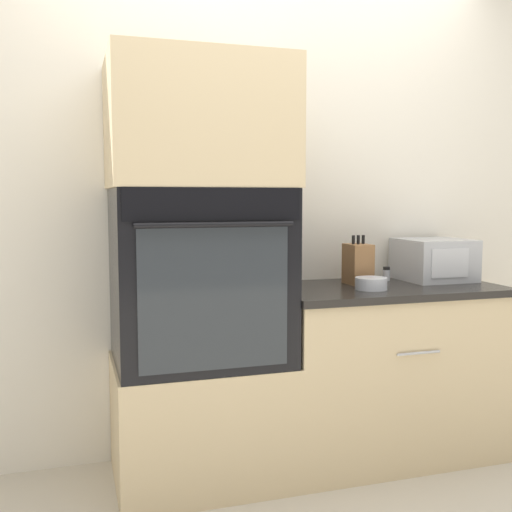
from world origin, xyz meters
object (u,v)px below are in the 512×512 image
wall_oven (200,275)px  microwave (434,260)px  knife_block (358,264)px  condiment_jar_mid (386,274)px  condiment_jar_near (289,282)px  bowl (371,283)px

wall_oven → microwave: size_ratio=2.24×
knife_block → condiment_jar_mid: 0.23m
condiment_jar_mid → knife_block: bearing=-159.5°
knife_block → condiment_jar_near: 0.39m
condiment_jar_near → microwave: bearing=3.9°
knife_block → condiment_jar_mid: (0.21, 0.08, -0.07)m
knife_block → bowl: 0.20m
wall_oven → knife_block: wall_oven is taller
wall_oven → knife_block: 0.84m
microwave → wall_oven: bearing=-175.2°
wall_oven → condiment_jar_near: size_ratio=12.65×
bowl → condiment_jar_mid: (0.23, 0.26, 0.01)m
microwave → bowl: 0.53m
microwave → condiment_jar_mid: 0.27m
knife_block → bowl: size_ratio=1.63×
wall_oven → bowl: bearing=-6.6°
wall_oven → knife_block: bearing=6.1°
microwave → knife_block: size_ratio=1.40×
knife_block → condiment_jar_mid: size_ratio=3.41×
microwave → condiment_jar_mid: bearing=167.3°
knife_block → condiment_jar_near: (-0.38, -0.04, -0.07)m
microwave → condiment_jar_mid: (-0.25, 0.06, -0.07)m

